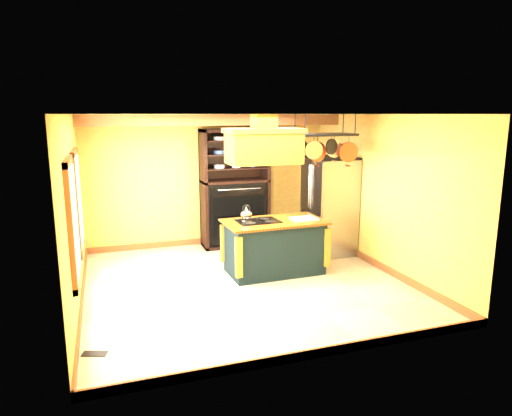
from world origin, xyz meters
TOP-DOWN VIEW (x-y plane):
  - floor at (0.00, 0.00)m, footprint 5.00×5.00m
  - ceiling at (0.00, 0.00)m, footprint 5.00×5.00m
  - wall_back at (0.00, 2.50)m, footprint 5.00×0.02m
  - wall_front at (0.00, -2.50)m, footprint 5.00×0.02m
  - wall_left at (-2.50, 0.00)m, footprint 0.02×5.00m
  - wall_right at (2.50, 0.00)m, footprint 0.02×5.00m
  - ceiling_beam at (0.00, 1.70)m, footprint 5.00×0.15m
  - window_near at (-2.47, -0.80)m, footprint 0.06×1.06m
  - window_far at (-2.47, 0.60)m, footprint 0.06×1.06m
  - kitchen_island at (0.64, 0.34)m, footprint 1.73×1.00m
  - range_hood at (0.44, 0.34)m, footprint 1.25×0.71m
  - pot_rack at (1.56, 0.34)m, footprint 1.13×0.51m
  - refrigerator at (2.08, 1.12)m, footprint 0.81×0.95m
  - hutch at (0.47, 2.24)m, footprint 1.36×0.62m
  - floor_register at (-2.30, -1.59)m, footprint 0.30×0.20m

SIDE VIEW (x-z plane):
  - floor at x=0.00m, z-range 0.00..0.00m
  - floor_register at x=-2.30m, z-range 0.00..0.01m
  - kitchen_island at x=0.64m, z-range -0.09..1.02m
  - refrigerator at x=2.08m, z-range -0.02..1.84m
  - hutch at x=0.47m, z-range -0.28..2.13m
  - wall_back at x=0.00m, z-range 0.00..2.70m
  - wall_front at x=0.00m, z-range 0.00..2.70m
  - wall_left at x=-2.50m, z-range 0.00..2.70m
  - wall_right at x=2.50m, z-range 0.00..2.70m
  - window_near at x=-2.47m, z-range 0.62..2.18m
  - window_far at x=-2.47m, z-range 0.62..2.18m
  - range_hood at x=0.44m, z-range 1.82..2.62m
  - pot_rack at x=1.56m, z-range 1.82..2.64m
  - ceiling_beam at x=0.00m, z-range 2.49..2.69m
  - ceiling at x=0.00m, z-range 2.70..2.70m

